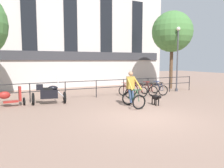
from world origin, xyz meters
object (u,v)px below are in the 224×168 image
(parked_bicycle_mid_left, at_px, (138,90))
(parked_bicycle_near_lamp, at_px, (127,91))
(parked_scooter, at_px, (10,97))
(parked_motorcycle, at_px, (49,93))
(parked_bicycle_far_end, at_px, (159,89))
(street_lamp, at_px, (177,56))
(cyclist_with_bike, at_px, (132,91))
(dog, at_px, (156,98))
(parked_bicycle_mid_right, at_px, (149,90))

(parked_bicycle_mid_left, bearing_deg, parked_bicycle_near_lamp, -0.43)
(parked_bicycle_near_lamp, bearing_deg, parked_scooter, 6.47)
(parked_motorcycle, bearing_deg, parked_bicycle_far_end, -80.08)
(parked_bicycle_near_lamp, height_order, parked_bicycle_mid_left, same)
(street_lamp, bearing_deg, parked_bicycle_far_end, -163.08)
(cyclist_with_bike, height_order, parked_bicycle_near_lamp, cyclist_with_bike)
(parked_bicycle_mid_left, height_order, parked_bicycle_far_end, same)
(parked_motorcycle, bearing_deg, parked_bicycle_near_lamp, -79.25)
(parked_motorcycle, distance_m, parked_bicycle_near_lamp, 4.68)
(cyclist_with_bike, relative_size, parked_bicycle_far_end, 1.41)
(parked_bicycle_near_lamp, bearing_deg, parked_motorcycle, 9.12)
(cyclist_with_bike, bearing_deg, street_lamp, 32.84)
(dog, relative_size, street_lamp, 0.20)
(dog, distance_m, parked_motorcycle, 5.41)
(cyclist_with_bike, relative_size, parked_bicycle_mid_left, 1.52)
(parked_bicycle_mid_left, xyz_separation_m, parked_bicycle_far_end, (1.63, 0.00, -0.00))
(parked_bicycle_mid_left, distance_m, street_lamp, 4.33)
(cyclist_with_bike, bearing_deg, parked_scooter, 158.40)
(parked_motorcycle, height_order, parked_bicycle_far_end, parked_motorcycle)
(parked_scooter, xyz_separation_m, street_lamp, (10.96, 0.59, 2.11))
(cyclist_with_bike, bearing_deg, dog, -8.96)
(parked_bicycle_mid_right, distance_m, parked_scooter, 8.10)
(parked_motorcycle, distance_m, street_lamp, 9.41)
(cyclist_with_bike, xyz_separation_m, parked_bicycle_mid_right, (2.77, 2.50, -0.41))
(parked_bicycle_near_lamp, distance_m, parked_bicycle_mid_left, 0.82)
(parked_bicycle_mid_left, height_order, parked_bicycle_mid_right, same)
(street_lamp, bearing_deg, parked_bicycle_near_lamp, -172.12)
(parked_bicycle_mid_left, height_order, street_lamp, street_lamp)
(parked_scooter, bearing_deg, street_lamp, -91.55)
(dog, distance_m, parked_bicycle_near_lamp, 2.78)
(cyclist_with_bike, xyz_separation_m, parked_scooter, (-5.33, 2.53, -0.30))
(parked_bicycle_mid_left, xyz_separation_m, parked_scooter, (-7.29, 0.03, 0.10))
(dog, bearing_deg, parked_scooter, 160.16)
(cyclist_with_bike, xyz_separation_m, parked_bicycle_mid_left, (1.95, 2.50, -0.41))
(parked_motorcycle, bearing_deg, parked_bicycle_mid_left, -79.61)
(dog, height_order, parked_bicycle_mid_left, parked_bicycle_mid_left)
(parked_bicycle_far_end, bearing_deg, parked_bicycle_mid_right, 9.63)
(parked_bicycle_mid_left, bearing_deg, street_lamp, -170.82)
(parked_motorcycle, xyz_separation_m, parked_bicycle_mid_right, (6.30, 0.20, -0.20))
(parked_bicycle_near_lamp, xyz_separation_m, parked_bicycle_mid_right, (1.63, -0.00, 0.00))
(dog, relative_size, parked_bicycle_near_lamp, 0.76)
(street_lamp, bearing_deg, cyclist_with_bike, -150.96)
(cyclist_with_bike, xyz_separation_m, parked_bicycle_near_lamp, (1.14, 2.50, -0.41))
(parked_bicycle_near_lamp, height_order, parked_scooter, parked_scooter)
(parked_motorcycle, relative_size, parked_bicycle_mid_left, 1.56)
(parked_bicycle_mid_right, distance_m, street_lamp, 3.67)
(dog, xyz_separation_m, street_lamp, (4.41, 3.40, 2.18))
(parked_bicycle_far_end, distance_m, parked_scooter, 8.92)
(dog, xyz_separation_m, parked_scooter, (-6.55, 2.81, 0.07))
(parked_scooter, bearing_deg, parked_bicycle_mid_left, -94.87)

